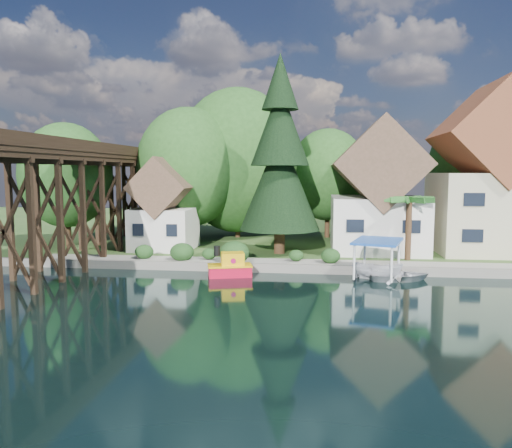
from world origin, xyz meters
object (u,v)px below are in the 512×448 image
at_px(conifer, 280,159).
at_px(palm_tree, 409,201).
at_px(house_left, 378,195).
at_px(trestle_bridge, 50,198).
at_px(house_center, 489,180).
at_px(boat_canopy, 377,263).
at_px(tugboat, 230,267).
at_px(shed, 164,210).
at_px(boat_white_a, 400,274).

height_order(conifer, palm_tree, conifer).
distance_m(house_left, palm_tree, 4.82).
height_order(trestle_bridge, conifer, conifer).
xyz_separation_m(house_left, palm_tree, (1.81, -4.46, -0.22)).
bearing_deg(house_left, house_center, 3.18).
bearing_deg(house_left, boat_canopy, -96.14).
bearing_deg(trestle_bridge, house_left, 25.21).
distance_m(conifer, tugboat, 10.66).
relative_size(shed, boat_canopy, 1.66).
bearing_deg(house_left, shed, -175.23).
distance_m(conifer, palm_tree, 10.52).
bearing_deg(house_left, conifer, -162.12).
bearing_deg(shed, palm_tree, -8.49).
bearing_deg(trestle_bridge, palm_tree, 14.40).
distance_m(palm_tree, boat_white_a, 6.89).
bearing_deg(boat_canopy, tugboat, -179.17).
xyz_separation_m(shed, boat_canopy, (16.98, -7.97, -2.69)).
xyz_separation_m(shed, tugboat, (7.16, -8.11, -3.18)).
height_order(trestle_bridge, palm_tree, trestle_bridge).
height_order(house_center, boat_canopy, house_center).
xyz_separation_m(palm_tree, boat_white_a, (-1.36, -5.04, -4.50)).
xyz_separation_m(shed, palm_tree, (19.81, -2.96, 1.09)).
relative_size(house_center, palm_tree, 2.75).
relative_size(conifer, tugboat, 4.81).
xyz_separation_m(house_left, boat_white_a, (0.45, -9.50, -4.72)).
relative_size(palm_tree, boat_canopy, 1.07).
xyz_separation_m(house_left, boat_canopy, (-1.02, -9.47, -4.00)).
height_order(conifer, boat_canopy, conifer).
height_order(house_center, palm_tree, house_center).
relative_size(house_center, boat_canopy, 2.94).
distance_m(house_center, palm_tree, 8.87).
height_order(shed, boat_canopy, shed).
height_order(trestle_bridge, boat_canopy, trestle_bridge).
relative_size(trestle_bridge, house_center, 3.18).
height_order(conifer, tugboat, conifer).
relative_size(shed, palm_tree, 1.55).
bearing_deg(shed, conifer, -6.23).
distance_m(boat_white_a, boat_canopy, 1.63).
xyz_separation_m(conifer, boat_white_a, (8.47, -6.91, -7.74)).
xyz_separation_m(trestle_bridge, tugboat, (12.16, 1.22, -4.70)).
xyz_separation_m(conifer, boat_canopy, (7.01, -6.88, -7.02)).
xyz_separation_m(trestle_bridge, boat_white_a, (23.45, 1.33, -4.93)).
bearing_deg(conifer, trestle_bridge, -151.18).
bearing_deg(palm_tree, house_left, 112.06).
bearing_deg(shed, house_center, 4.24).
bearing_deg(palm_tree, boat_canopy, -119.43).
height_order(house_center, boat_white_a, house_center).
bearing_deg(trestle_bridge, boat_canopy, 3.55).
height_order(house_center, conifer, conifer).
xyz_separation_m(house_center, tugboat, (-19.84, -10.11, -5.77)).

